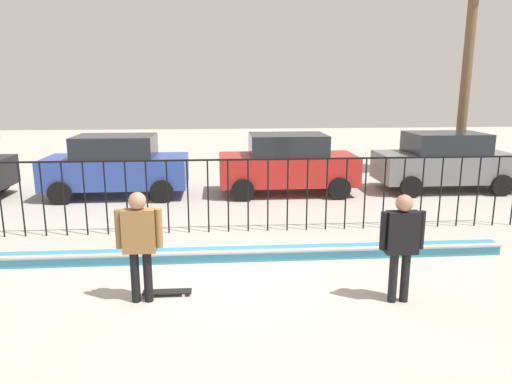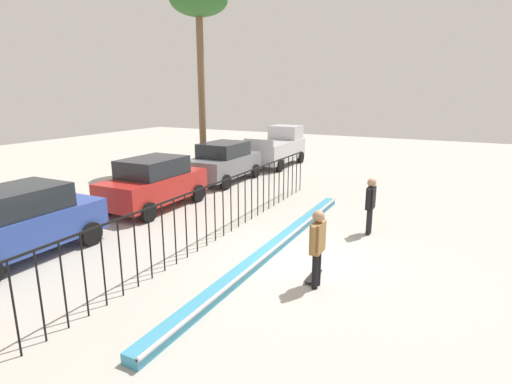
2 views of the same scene
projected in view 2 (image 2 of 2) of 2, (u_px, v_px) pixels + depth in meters
ground_plane at (309, 258)px, 10.83m from camera, size 60.00×60.00×0.00m
bowl_coping_ledge at (273, 247)px, 11.25m from camera, size 11.00×0.40×0.27m
perimeter_fence at (215, 206)px, 11.84m from camera, size 14.04×0.04×1.74m
skateboarder at (318, 242)px, 9.00m from camera, size 0.73×0.27×1.80m
skateboard at (313, 276)px, 9.65m from camera, size 0.80×0.20×0.07m
camera_operator at (371, 201)px, 12.41m from camera, size 0.71×0.27×1.76m
parked_car_blue at (18, 222)px, 10.67m from camera, size 4.30×2.12×1.90m
parked_car_red at (154, 183)px, 15.27m from camera, size 4.30×2.12×1.90m
parked_car_gray at (224, 162)px, 19.78m from camera, size 4.30×2.12×1.90m
pickup_truck at (278, 148)px, 24.11m from camera, size 4.70×2.12×2.24m
palm_tree_tall at (199, 7)px, 20.52m from camera, size 2.94×2.94×9.55m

